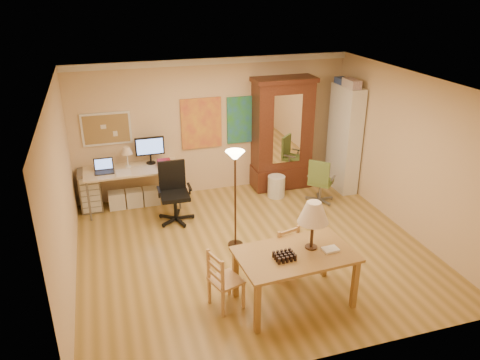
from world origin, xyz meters
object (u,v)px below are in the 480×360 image
object	(u,v)px
dining_table	(302,242)
computer_desk	(135,183)
bookshelf	(344,139)
armoire	(282,141)
office_chair_green	(320,191)
office_chair_black	(175,206)

from	to	relation	value
dining_table	computer_desk	bearing A→B (deg)	117.43
dining_table	bookshelf	size ratio (longest dim) A/B	0.74
armoire	bookshelf	bearing A→B (deg)	-20.43
armoire	dining_table	bearing A→B (deg)	-107.75
bookshelf	computer_desk	bearing A→B (deg)	175.09
computer_desk	office_chair_green	distance (m)	3.58
computer_desk	office_chair_black	distance (m)	1.03
dining_table	bookshelf	xyz separation A→B (m)	(2.35, 3.21, 0.16)
computer_desk	office_chair_green	world-z (taller)	computer_desk
computer_desk	bookshelf	xyz separation A→B (m)	(4.20, -0.36, 0.59)
dining_table	computer_desk	size ratio (longest dim) A/B	0.91
armoire	office_chair_black	bearing A→B (deg)	-159.90
computer_desk	armoire	xyz separation A→B (m)	(3.02, 0.08, 0.52)
office_chair_green	computer_desk	bearing A→B (deg)	165.56
computer_desk	bookshelf	bearing A→B (deg)	-4.91
dining_table	bookshelf	world-z (taller)	bookshelf
computer_desk	bookshelf	distance (m)	4.26
dining_table	armoire	bearing A→B (deg)	72.25
office_chair_green	bookshelf	distance (m)	1.23
armoire	bookshelf	distance (m)	1.26
computer_desk	office_chair_black	xyz separation A→B (m)	(0.63, -0.80, -0.19)
dining_table	office_chair_green	world-z (taller)	dining_table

